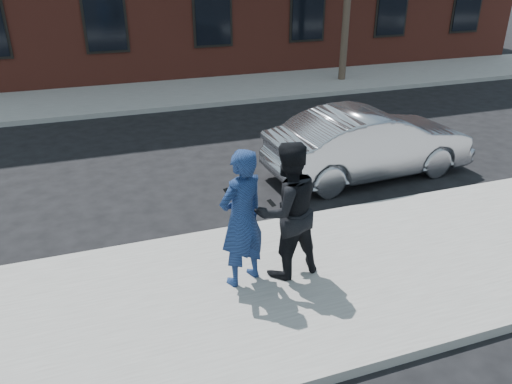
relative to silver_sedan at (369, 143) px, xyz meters
name	(u,v)px	position (x,y,z in m)	size (l,w,h in m)	color
ground	(419,253)	(-0.85, -3.07, -0.74)	(100.00, 100.00, 0.00)	black
near_sidewalk	(429,257)	(-0.85, -3.32, -0.66)	(50.00, 3.50, 0.15)	gray
near_curb	(369,207)	(-0.85, -1.52, -0.66)	(50.00, 0.10, 0.15)	#999691
far_sidewalk	(225,89)	(-0.85, 8.18, -0.66)	(50.00, 3.50, 0.15)	gray
far_curb	(240,102)	(-0.85, 6.38, -0.66)	(50.00, 0.10, 0.15)	#999691
silver_sedan	(369,143)	(0.00, 0.00, 0.00)	(1.56, 4.48, 1.48)	#999BA3
man_hoodie	(242,219)	(-3.85, -3.03, 0.41)	(0.86, 0.72, 2.00)	navy
man_peacoat	(287,210)	(-3.19, -3.04, 0.42)	(1.08, 0.90, 2.02)	black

